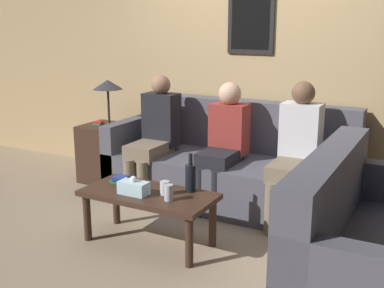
{
  "coord_description": "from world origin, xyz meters",
  "views": [
    {
      "loc": [
        1.79,
        -3.55,
        1.71
      ],
      "look_at": [
        -0.09,
        -0.06,
        0.7
      ],
      "focal_mm": 45.0,
      "sensor_mm": 36.0,
      "label": 1
    }
  ],
  "objects": [
    {
      "name": "tissue_box",
      "position": [
        -0.25,
        -0.69,
        0.48
      ],
      "size": [
        0.23,
        0.12,
        0.15
      ],
      "color": "silver",
      "rests_on": "coffee_table"
    },
    {
      "name": "person_left",
      "position": [
        -0.72,
        0.35,
        0.65
      ],
      "size": [
        0.34,
        0.64,
        1.2
      ],
      "color": "#756651",
      "rests_on": "ground_plane"
    },
    {
      "name": "side_table_with_lamp",
      "position": [
        -1.44,
        0.49,
        0.36
      ],
      "size": [
        0.47,
        0.47,
        1.12
      ],
      "color": "#382319",
      "rests_on": "ground_plane"
    },
    {
      "name": "coffee_table",
      "position": [
        -0.17,
        -0.61,
        0.36
      ],
      "size": [
        1.05,
        0.5,
        0.42
      ],
      "color": "#382319",
      "rests_on": "ground_plane"
    },
    {
      "name": "couch_main",
      "position": [
        0.0,
        0.56,
        0.32
      ],
      "size": [
        2.32,
        0.93,
        0.95
      ],
      "color": "#4C4C56",
      "rests_on": "ground_plane"
    },
    {
      "name": "person_right",
      "position": [
        0.69,
        0.37,
        0.66
      ],
      "size": [
        0.34,
        0.66,
        1.22
      ],
      "color": "#756651",
      "rests_on": "ground_plane"
    },
    {
      "name": "person_middle",
      "position": [
        0.01,
        0.39,
        0.64
      ],
      "size": [
        0.34,
        0.6,
        1.17
      ],
      "color": "black",
      "rests_on": "ground_plane"
    },
    {
      "name": "drinking_glass",
      "position": [
        -0.04,
        -0.59,
        0.48
      ],
      "size": [
        0.07,
        0.07,
        0.11
      ],
      "color": "silver",
      "rests_on": "coffee_table"
    },
    {
      "name": "teddy_bear",
      "position": [
        0.96,
        -0.53,
        0.13
      ],
      "size": [
        0.19,
        0.19,
        0.3
      ],
      "color": "tan",
      "rests_on": "ground_plane"
    },
    {
      "name": "soda_can",
      "position": [
        0.05,
        -0.68,
        0.49
      ],
      "size": [
        0.07,
        0.07,
        0.12
      ],
      "color": "#BCBCC1",
      "rests_on": "coffee_table"
    },
    {
      "name": "wall_back",
      "position": [
        0.0,
        1.04,
        1.3
      ],
      "size": [
        9.0,
        0.08,
        2.6
      ],
      "color": "tan",
      "rests_on": "ground_plane"
    },
    {
      "name": "couch_side",
      "position": [
        1.52,
        -0.72,
        0.33
      ],
      "size": [
        0.93,
        1.6,
        0.95
      ],
      "rotation": [
        0.0,
        0.0,
        1.57
      ],
      "color": "#4C4C56",
      "rests_on": "ground_plane"
    },
    {
      "name": "ground_plane",
      "position": [
        0.0,
        0.0,
        0.0
      ],
      "size": [
        16.0,
        16.0,
        0.0
      ],
      "primitive_type": "plane",
      "color": "gray"
    },
    {
      "name": "wine_bottle",
      "position": [
        0.1,
        -0.43,
        0.54
      ],
      "size": [
        0.08,
        0.08,
        0.31
      ],
      "color": "black",
      "rests_on": "coffee_table"
    },
    {
      "name": "book_stack",
      "position": [
        -0.5,
        -0.53,
        0.45
      ],
      "size": [
        0.16,
        0.12,
        0.06
      ],
      "color": "#237547",
      "rests_on": "coffee_table"
    }
  ]
}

